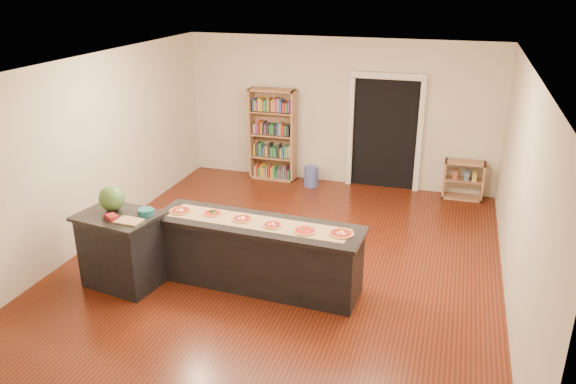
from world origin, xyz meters
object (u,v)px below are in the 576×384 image
(kitchen_island, at_px, (258,254))
(waste_bin, at_px, (311,176))
(side_counter, at_px, (122,249))
(low_shelf, at_px, (463,180))
(watermelon, at_px, (112,198))
(bookshelf, at_px, (273,135))

(kitchen_island, bearing_deg, waste_bin, 97.12)
(side_counter, bearing_deg, waste_bin, 80.56)
(low_shelf, bearing_deg, watermelon, -134.97)
(low_shelf, height_order, watermelon, watermelon)
(low_shelf, height_order, waste_bin, low_shelf)
(side_counter, bearing_deg, bookshelf, 91.56)
(side_counter, height_order, bookshelf, bookshelf)
(low_shelf, xyz_separation_m, waste_bin, (-2.82, -0.20, -0.16))
(waste_bin, xyz_separation_m, watermelon, (-1.57, -4.19, 0.97))
(low_shelf, bearing_deg, side_counter, -133.32)
(kitchen_island, distance_m, watermelon, 2.02)
(waste_bin, bearing_deg, low_shelf, 4.08)
(waste_bin, bearing_deg, bookshelf, 167.22)
(bookshelf, bearing_deg, side_counter, -97.35)
(kitchen_island, height_order, low_shelf, kitchen_island)
(waste_bin, bearing_deg, watermelon, -110.50)
(side_counter, distance_m, watermelon, 0.69)
(kitchen_island, bearing_deg, side_counter, -161.18)
(kitchen_island, xyz_separation_m, bookshelf, (-1.14, 4.01, 0.45))
(watermelon, bearing_deg, bookshelf, 80.69)
(side_counter, distance_m, bookshelf, 4.55)
(low_shelf, xyz_separation_m, watermelon, (-4.39, -4.39, 0.81))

